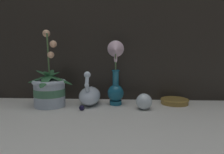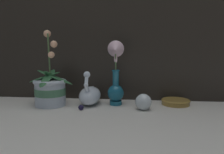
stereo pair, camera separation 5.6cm
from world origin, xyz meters
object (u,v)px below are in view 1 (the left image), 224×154
Objects in this scene: glass_sphere at (144,102)px; amber_dish at (175,101)px; orchid_potted_plant at (50,89)px; blue_vase at (116,79)px; swan_figurine at (90,95)px.

glass_sphere reaches higher than amber_dish.
blue_vase is (0.34, 0.04, 0.05)m from orchid_potted_plant.
amber_dish is (0.32, 0.04, -0.12)m from blue_vase.
glass_sphere is 0.53× the size of amber_dish.
glass_sphere is (0.14, -0.08, -0.10)m from blue_vase.
blue_vase is 0.19m from glass_sphere.
blue_vase reaches higher than amber_dish.
glass_sphere is at bearing -16.65° from swan_figurine.
glass_sphere is 0.22m from amber_dish.
swan_figurine is (0.20, 0.05, -0.04)m from orchid_potted_plant.
swan_figurine is 0.16m from blue_vase.
amber_dish is (0.66, 0.08, -0.07)m from orchid_potted_plant.
swan_figurine reaches higher than amber_dish.
blue_vase reaches higher than glass_sphere.
blue_vase is at bearing -0.59° from swan_figurine.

